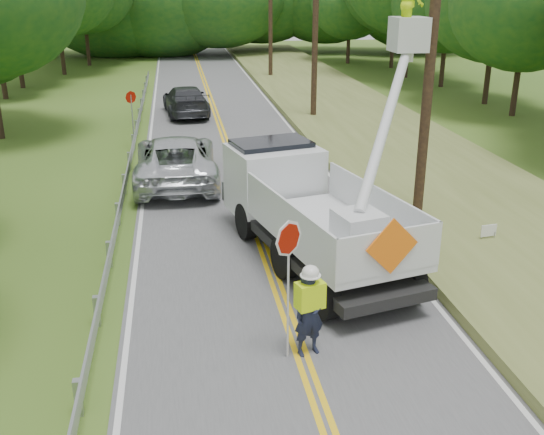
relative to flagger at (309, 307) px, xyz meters
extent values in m
plane|color=#36591C|center=(-0.14, -2.24, -1.05)|extent=(140.00, 140.00, 0.00)
cube|color=#535456|center=(-0.14, 11.76, -1.04)|extent=(7.20, 96.00, 0.02)
cube|color=yellow|center=(-0.24, 11.76, -1.02)|extent=(0.12, 96.00, 0.00)
cube|color=yellow|center=(-0.04, 11.76, -1.02)|extent=(0.12, 96.00, 0.00)
cube|color=silver|center=(-3.59, 11.76, -1.02)|extent=(0.12, 96.00, 0.00)
cube|color=silver|center=(3.31, 11.76, -1.02)|extent=(0.12, 96.00, 0.00)
cube|color=#9DA1A5|center=(-4.24, -1.24, -0.70)|extent=(0.12, 0.14, 0.70)
cube|color=#9DA1A5|center=(-4.24, 1.76, -0.70)|extent=(0.12, 0.14, 0.70)
cube|color=#9DA1A5|center=(-4.24, 4.76, -0.70)|extent=(0.12, 0.14, 0.70)
cube|color=#9DA1A5|center=(-4.24, 7.76, -0.70)|extent=(0.12, 0.14, 0.70)
cube|color=#9DA1A5|center=(-4.24, 10.76, -0.70)|extent=(0.12, 0.14, 0.70)
cube|color=#9DA1A5|center=(-4.24, 13.76, -0.70)|extent=(0.12, 0.14, 0.70)
cube|color=#9DA1A5|center=(-4.24, 16.76, -0.70)|extent=(0.12, 0.14, 0.70)
cube|color=#9DA1A5|center=(-4.24, 19.76, -0.70)|extent=(0.12, 0.14, 0.70)
cube|color=#9DA1A5|center=(-4.24, 22.76, -0.70)|extent=(0.12, 0.14, 0.70)
cube|color=#9DA1A5|center=(-4.24, 25.76, -0.70)|extent=(0.12, 0.14, 0.70)
cube|color=#9DA1A5|center=(-4.24, 28.76, -0.70)|extent=(0.12, 0.14, 0.70)
cube|color=#9DA1A5|center=(-4.24, 31.76, -0.70)|extent=(0.12, 0.14, 0.70)
cube|color=#9DA1A5|center=(-4.24, 34.76, -0.70)|extent=(0.12, 0.14, 0.70)
cube|color=#9DA1A5|center=(-4.14, 12.76, -0.45)|extent=(0.05, 48.00, 0.34)
cylinder|color=black|center=(4.86, 6.76, 3.95)|extent=(0.30, 0.30, 10.00)
cylinder|color=black|center=(4.86, 21.76, 3.95)|extent=(0.30, 0.30, 10.00)
cylinder|color=black|center=(4.86, 36.76, 3.95)|extent=(0.30, 0.30, 10.00)
cube|color=#616B32|center=(6.96, 11.76, -0.90)|extent=(7.00, 96.00, 0.30)
cylinder|color=#332319|center=(-12.81, 30.93, 0.15)|extent=(0.32, 0.32, 2.40)
cylinder|color=#332319|center=(-12.65, 35.19, 0.50)|extent=(0.32, 0.32, 3.09)
ellipsoid|color=#164B1C|center=(-12.65, 35.19, 4.28)|extent=(7.21, 7.21, 6.35)
cylinder|color=#332319|center=(-10.82, 41.54, 0.94)|extent=(0.32, 0.32, 3.97)
cylinder|color=#332319|center=(-9.53, 46.99, 0.82)|extent=(0.32, 0.32, 3.73)
cylinder|color=#332319|center=(15.88, 21.21, 0.65)|extent=(0.32, 0.32, 3.40)
ellipsoid|color=#164B1C|center=(15.88, 21.21, 4.81)|extent=(7.94, 7.94, 6.98)
cylinder|color=#332319|center=(16.02, 24.73, 0.68)|extent=(0.32, 0.32, 3.44)
cylinder|color=#332319|center=(16.01, 31.26, 0.58)|extent=(0.32, 0.32, 3.26)
ellipsoid|color=#164B1C|center=(16.01, 31.26, 4.56)|extent=(7.60, 7.60, 6.69)
cylinder|color=#332319|center=(15.13, 35.92, 1.06)|extent=(0.32, 0.32, 4.21)
cylinder|color=#332319|center=(15.92, 41.52, 0.87)|extent=(0.32, 0.32, 3.84)
cylinder|color=#332319|center=(13.08, 45.01, 0.41)|extent=(0.32, 0.32, 2.90)
ellipsoid|color=#164B1C|center=(13.08, 45.01, 3.95)|extent=(6.78, 6.78, 5.96)
imported|color=#191E33|center=(0.01, 0.00, -0.14)|extent=(0.74, 0.59, 1.76)
cube|color=#C0EA0D|center=(0.01, 0.00, 0.26)|extent=(0.61, 0.47, 0.54)
ellipsoid|color=white|center=(0.01, 0.00, 0.75)|extent=(0.33, 0.33, 0.26)
cylinder|color=#B7B7B7|center=(-0.43, -0.08, 0.21)|extent=(0.04, 0.04, 2.47)
cylinder|color=#990F02|center=(-0.43, -0.08, 1.50)|extent=(0.56, 0.47, 0.71)
cylinder|color=black|center=(0.63, 1.31, -0.50)|extent=(0.56, 1.09, 1.05)
cylinder|color=black|center=(2.75, 1.82, -0.50)|extent=(0.56, 1.09, 1.05)
cylinder|color=black|center=(0.11, 3.43, -0.50)|extent=(0.56, 1.09, 1.05)
cylinder|color=black|center=(2.23, 3.94, -0.50)|extent=(0.56, 1.09, 1.05)
cylinder|color=black|center=(-0.53, 6.08, -0.50)|extent=(0.56, 1.09, 1.05)
cylinder|color=black|center=(1.59, 6.59, -0.50)|extent=(0.56, 1.09, 1.05)
cube|color=black|center=(1.10, 4.00, -0.43)|extent=(3.87, 7.32, 0.27)
cube|color=silver|center=(1.28, 3.26, 0.12)|extent=(3.62, 5.46, 0.24)
cube|color=silver|center=(0.08, 2.97, 0.66)|extent=(1.25, 4.89, 0.98)
cube|color=silver|center=(2.47, 3.55, 0.66)|extent=(1.25, 4.89, 0.98)
cube|color=silver|center=(1.86, 0.85, 0.66)|extent=(2.45, 0.65, 0.98)
cube|color=silver|center=(0.40, 6.86, 0.44)|extent=(2.87, 2.59, 1.96)
cube|color=black|center=(0.35, 7.07, 1.15)|extent=(2.45, 1.89, 0.82)
cube|color=silver|center=(1.56, 2.10, 0.66)|extent=(1.18, 1.18, 0.87)
cube|color=silver|center=(4.16, 6.76, 4.51)|extent=(0.93, 0.93, 0.93)
imported|color=#C0EA0D|center=(4.16, 6.76, 5.35)|extent=(0.62, 0.80, 1.65)
cube|color=orange|center=(1.88, 0.77, 0.83)|extent=(1.21, 0.33, 1.23)
imported|color=silver|center=(-2.43, 11.78, -0.16)|extent=(2.88, 6.22, 1.73)
imported|color=#33353A|center=(-1.76, 24.14, -0.25)|extent=(2.67, 5.54, 1.56)
cylinder|color=#9DA1A5|center=(-4.21, 17.10, 0.14)|extent=(0.06, 0.06, 2.36)
cylinder|color=#990F02|center=(-4.21, 17.10, 1.21)|extent=(0.44, 0.35, 0.54)
cube|color=white|center=(5.99, 4.39, -0.52)|extent=(0.48, 0.10, 0.33)
cylinder|color=#9DA1A5|center=(5.80, 4.39, -0.81)|extent=(0.02, 0.02, 0.48)
cylinder|color=#9DA1A5|center=(6.18, 4.39, -0.81)|extent=(0.02, 0.02, 0.48)
camera|label=1|loc=(-2.35, -10.48, 5.92)|focal=41.42mm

